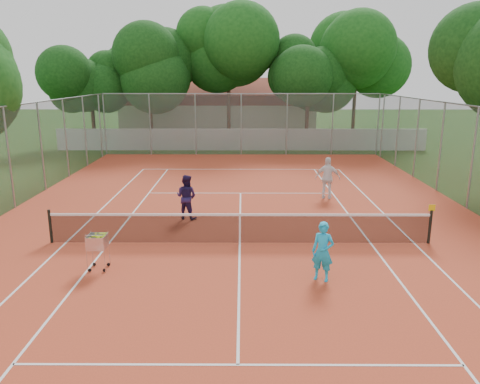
{
  "coord_description": "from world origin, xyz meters",
  "views": [
    {
      "loc": [
        0.08,
        -13.89,
        5.15
      ],
      "look_at": [
        0.0,
        1.5,
        1.3
      ],
      "focal_mm": 35.0,
      "sensor_mm": 36.0,
      "label": 1
    }
  ],
  "objects_px": {
    "clubhouse": "(219,109)",
    "player_far_left": "(186,197)",
    "player_far_right": "(328,178)",
    "ball_hopper": "(98,251)",
    "player_near": "(323,252)",
    "tennis_net": "(240,228)"
  },
  "relations": [
    {
      "from": "clubhouse",
      "to": "player_far_left",
      "type": "relative_size",
      "value": 10.0
    },
    {
      "from": "clubhouse",
      "to": "player_far_right",
      "type": "xyz_separation_m",
      "value": [
        5.71,
        -23.46,
        -1.29
      ]
    },
    {
      "from": "player_far_left",
      "to": "ball_hopper",
      "type": "relative_size",
      "value": 1.53
    },
    {
      "from": "clubhouse",
      "to": "player_near",
      "type": "bearing_deg",
      "value": -82.59
    },
    {
      "from": "player_near",
      "to": "player_far_right",
      "type": "xyz_separation_m",
      "value": [
        1.59,
        8.26,
        0.12
      ]
    },
    {
      "from": "clubhouse",
      "to": "ball_hopper",
      "type": "bearing_deg",
      "value": -93.35
    },
    {
      "from": "player_far_right",
      "to": "player_near",
      "type": "bearing_deg",
      "value": 91.18
    },
    {
      "from": "tennis_net",
      "to": "clubhouse",
      "type": "relative_size",
      "value": 0.72
    },
    {
      "from": "clubhouse",
      "to": "ball_hopper",
      "type": "xyz_separation_m",
      "value": [
        -1.82,
        -31.08,
        -1.65
      ]
    },
    {
      "from": "player_far_right",
      "to": "ball_hopper",
      "type": "distance_m",
      "value": 10.71
    },
    {
      "from": "player_near",
      "to": "player_far_left",
      "type": "relative_size",
      "value": 0.94
    },
    {
      "from": "clubhouse",
      "to": "player_near",
      "type": "xyz_separation_m",
      "value": [
        4.13,
        -31.72,
        -1.41
      ]
    },
    {
      "from": "player_far_right",
      "to": "player_far_left",
      "type": "bearing_deg",
      "value": 39.37
    },
    {
      "from": "player_far_left",
      "to": "player_far_right",
      "type": "distance_m",
      "value": 6.39
    },
    {
      "from": "tennis_net",
      "to": "player_near",
      "type": "bearing_deg",
      "value": -51.98
    },
    {
      "from": "clubhouse",
      "to": "player_near",
      "type": "relative_size",
      "value": 10.59
    },
    {
      "from": "tennis_net",
      "to": "ball_hopper",
      "type": "bearing_deg",
      "value": -151.45
    },
    {
      "from": "clubhouse",
      "to": "player_far_right",
      "type": "bearing_deg",
      "value": -76.32
    },
    {
      "from": "tennis_net",
      "to": "ball_hopper",
      "type": "relative_size",
      "value": 11.12
    },
    {
      "from": "player_far_left",
      "to": "player_far_right",
      "type": "relative_size",
      "value": 0.92
    },
    {
      "from": "clubhouse",
      "to": "player_far_right",
      "type": "distance_m",
      "value": 24.18
    },
    {
      "from": "ball_hopper",
      "to": "player_far_left",
      "type": "bearing_deg",
      "value": 69.47
    }
  ]
}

